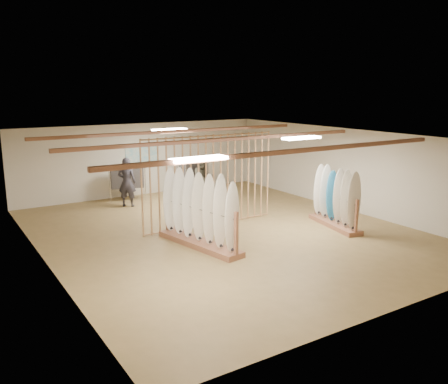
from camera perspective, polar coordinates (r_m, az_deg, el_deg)
floor at (r=13.99m, az=0.00°, el=-4.81°), size 12.00×12.00×0.00m
ceiling at (r=13.43m, az=0.00°, el=6.68°), size 12.00×12.00×0.00m
wall_back at (r=18.91m, az=-9.79°, el=3.90°), size 12.00×0.00×12.00m
wall_front at (r=9.30m, az=20.27°, el=-5.53°), size 12.00×0.00×12.00m
wall_left at (r=11.81m, az=-20.97°, el=-1.84°), size 0.00×12.00×12.00m
wall_right at (r=16.80m, az=14.58°, el=2.63°), size 0.00×12.00×12.00m
ceiling_slats at (r=13.43m, az=0.00°, el=6.34°), size 9.50×6.12×0.10m
light_panels at (r=13.43m, az=0.00°, el=6.43°), size 1.20×0.35×0.06m
bamboo_partition at (r=14.31m, az=-1.71°, el=1.37°), size 4.45×0.05×2.78m
poster at (r=18.86m, az=-9.79°, el=4.50°), size 1.40×0.03×0.90m
rack_left at (r=12.55m, az=-3.02°, el=-3.51°), size 1.08×2.97×2.04m
rack_right at (r=14.75m, az=13.24°, el=-1.74°), size 0.95×2.29×1.80m
clothing_rack_a at (r=17.92m, az=-11.58°, el=1.71°), size 1.24×0.59×1.37m
clothing_rack_b at (r=18.26m, az=-3.69°, el=2.53°), size 1.38×0.87×1.56m
shopper_a at (r=17.09m, az=-11.62°, el=1.55°), size 0.87×0.83×1.99m
shopper_b at (r=17.69m, az=-2.55°, el=1.99°), size 1.11×1.00×1.89m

